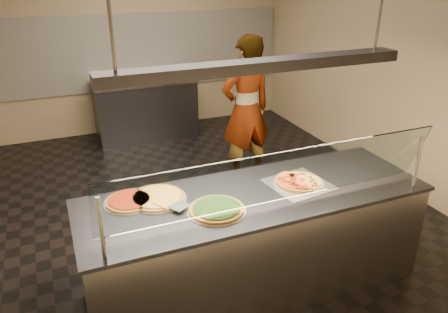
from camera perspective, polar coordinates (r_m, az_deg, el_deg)
name	(u,v)px	position (r m, az deg, el deg)	size (l,w,h in m)	color
ground	(202,209)	(5.12, -2.88, -6.89)	(5.00, 6.00, 0.02)	black
wall_back	(136,39)	(7.39, -11.38, 14.86)	(5.00, 0.02, 3.00)	tan
wall_front	(428,239)	(2.15, 25.09, -9.69)	(5.00, 0.02, 3.00)	tan
wall_right	(392,62)	(5.84, 21.13, 11.42)	(0.02, 6.00, 3.00)	tan
tile_band	(138,52)	(7.39, -11.20, 13.30)	(4.90, 0.02, 1.20)	silver
serving_counter	(254,242)	(3.74, 3.94, -11.07)	(2.81, 0.94, 0.93)	#B7B7BC
sneeze_guard	(279,178)	(3.09, 7.13, -2.82)	(2.57, 0.18, 0.54)	#B7B7BC
perforated_tray	(299,184)	(3.68, 9.72, -3.50)	(0.53, 0.53, 0.01)	silver
half_pizza_pepperoni	(289,182)	(3.62, 8.50, -3.38)	(0.24, 0.41, 0.05)	brown
half_pizza_sausage	(309,179)	(3.71, 11.00, -2.95)	(0.24, 0.41, 0.04)	brown
pizza_spinach	(217,209)	(3.25, -0.98, -6.86)	(0.44, 0.44, 0.03)	silver
pizza_cheese	(157,197)	(3.44, -8.76, -5.28)	(0.46, 0.46, 0.03)	silver
pizza_tomato	(129,200)	(3.44, -12.28, -5.62)	(0.39, 0.39, 0.03)	silver
pizza_spatula	(168,206)	(3.29, -7.28, -6.37)	(0.26, 0.20, 0.02)	#B7B7BC
prep_table	(146,109)	(7.17, -10.20, 6.18)	(1.59, 0.74, 0.93)	#38383D
worker	(246,110)	(5.46, 2.90, 6.04)	(0.68, 0.45, 1.87)	#3D3A43
heat_lamp_housing	(260,66)	(3.14, 4.71, 11.74)	(2.30, 0.18, 0.08)	#38383D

